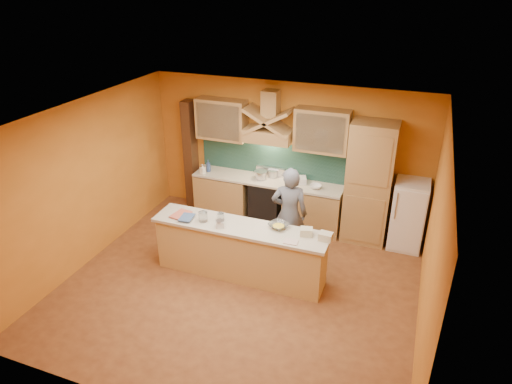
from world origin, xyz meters
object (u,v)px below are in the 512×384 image
at_px(fridge, 408,215).
at_px(mixing_bowl, 278,225).
at_px(stove, 267,201).
at_px(person, 289,214).
at_px(kitchen_scale, 220,224).

distance_m(fridge, mixing_bowl, 2.60).
xyz_separation_m(stove, mixing_bowl, (0.80, -1.74, 0.53)).
relative_size(person, mixing_bowl, 5.68).
height_order(fridge, person, person).
xyz_separation_m(person, kitchen_scale, (-0.86, -0.95, 0.14)).
bearing_deg(stove, fridge, 0.00).
distance_m(fridge, kitchen_scale, 3.46).
height_order(stove, mixing_bowl, mixing_bowl).
bearing_deg(fridge, stove, 180.00).
distance_m(person, mixing_bowl, 0.66).
relative_size(stove, person, 0.53).
relative_size(person, kitchen_scale, 14.14).
height_order(fridge, mixing_bowl, fridge).
bearing_deg(mixing_bowl, kitchen_scale, -160.60).
bearing_deg(person, fridge, -161.64).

